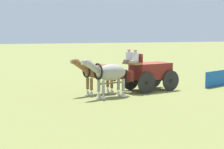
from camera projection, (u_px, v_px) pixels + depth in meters
ground_plane at (150, 90)px, 23.22m from camera, size 220.00×220.00×0.00m
show_wagon at (149, 72)px, 23.00m from camera, size 5.54×2.28×2.73m
draft_horse_near at (109, 73)px, 20.63m from camera, size 2.99×1.24×2.25m
draft_horse_off at (98, 72)px, 21.72m from camera, size 3.09×1.19×2.20m
sponsor_banner at (218, 78)px, 25.00m from camera, size 3.04×1.12×1.10m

